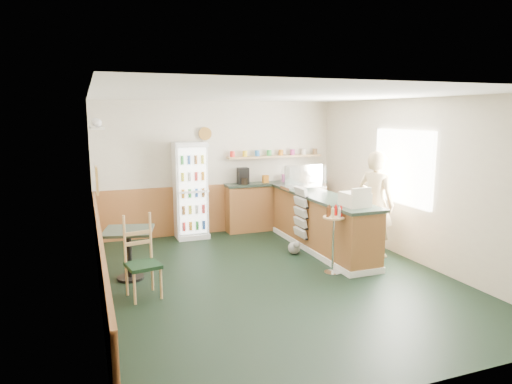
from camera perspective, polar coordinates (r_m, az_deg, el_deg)
name	(u,v)px	position (r m, az deg, el deg)	size (l,w,h in m)	color
ground	(276,278)	(6.99, 2.47, -10.72)	(6.00, 6.00, 0.00)	black
room_envelope	(245,173)	(7.21, -1.38, 2.42)	(5.04, 6.02, 2.72)	beige
service_counter	(321,225)	(8.35, 8.15, -4.09)	(0.68, 3.01, 1.01)	#965830
back_counter	(276,203)	(9.78, 2.47, -1.43)	(2.24, 0.42, 1.69)	#965830
drinks_fridge	(191,190)	(9.09, -8.18, 0.20)	(0.63, 0.53, 1.90)	white
display_case	(304,177)	(8.85, 5.97, 1.85)	(0.80, 0.42, 0.45)	silver
cash_register	(355,199)	(7.32, 12.25, -0.90)	(0.37, 0.39, 0.22)	beige
shopkeeper	(376,204)	(8.10, 14.72, -1.44)	(0.61, 0.44, 1.83)	tan
condiment_stand	(334,231)	(7.10, 9.69, -4.81)	(0.34, 0.34, 1.05)	silver
newspaper_rack	(301,213)	(8.24, 5.61, -2.60)	(0.09, 0.46, 0.92)	black
cafe_table	(129,244)	(7.05, -15.60, -6.32)	(0.84, 0.84, 0.76)	black
cafe_chair	(142,254)	(6.39, -14.08, -7.49)	(0.49, 0.49, 1.12)	black
dog_doorstop	(295,247)	(8.11, 4.84, -6.90)	(0.22, 0.28, 0.26)	#989892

